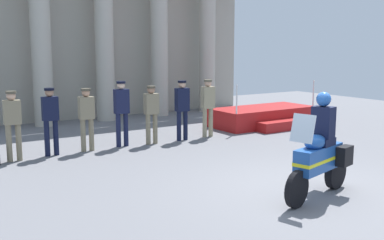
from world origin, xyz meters
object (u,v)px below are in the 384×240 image
reviewing_stand (264,117)px  officer_in_row_0 (13,120)px  officer_in_row_4 (151,110)px  motorcycle_with_rider (320,154)px  officer_in_row_6 (208,103)px  officer_in_row_5 (182,105)px  officer_in_row_3 (122,108)px  officer_in_row_1 (50,116)px  officer_in_row_2 (87,114)px

reviewing_stand → officer_in_row_0: bearing=-176.3°
officer_in_row_0 → reviewing_stand: bearing=-173.0°
officer_in_row_4 → motorcycle_with_rider: bearing=97.4°
reviewing_stand → officer_in_row_6: bearing=-168.2°
officer_in_row_5 → motorcycle_with_rider: motorcycle_with_rider is taller
officer_in_row_0 → officer_in_row_4: (3.64, -0.03, -0.03)m
reviewing_stand → officer_in_row_5: size_ratio=2.05×
officer_in_row_4 → officer_in_row_3: bearing=-7.4°
officer_in_row_3 → officer_in_row_4: officer_in_row_3 is taller
officer_in_row_6 → officer_in_row_1: bearing=1.7°
officer_in_row_2 → officer_in_row_3: (1.00, 0.04, 0.08)m
officer_in_row_2 → officer_in_row_4: officer_in_row_2 is taller
officer_in_row_1 → officer_in_row_6: (4.62, -0.13, 0.02)m
officer_in_row_1 → officer_in_row_3: 1.91m
officer_in_row_1 → motorcycle_with_rider: motorcycle_with_rider is taller
officer_in_row_1 → officer_in_row_5: 3.71m
officer_in_row_6 → officer_in_row_3: bearing=-0.1°
officer_in_row_3 → motorcycle_with_rider: size_ratio=0.86×
officer_in_row_3 → officer_in_row_6: (2.70, -0.16, -0.03)m
officer_in_row_4 → officer_in_row_5: (0.98, -0.02, 0.06)m
officer_in_row_1 → reviewing_stand: bearing=-173.2°
reviewing_stand → officer_in_row_1: (-7.34, -0.44, 0.70)m
reviewing_stand → officer_in_row_6: (-2.72, -0.57, 0.71)m
reviewing_stand → officer_in_row_4: officer_in_row_4 is taller
officer_in_row_3 → officer_in_row_5: bearing=177.6°
officer_in_row_2 → officer_in_row_6: (3.70, -0.12, 0.05)m
officer_in_row_4 → motorcycle_with_rider: (0.40, -5.66, -0.16)m
officer_in_row_0 → officer_in_row_5: officer_in_row_5 is taller
officer_in_row_1 → officer_in_row_4: officer_in_row_1 is taller
officer_in_row_1 → officer_in_row_3: bearing=-175.7°
officer_in_row_3 → motorcycle_with_rider: (1.22, -5.82, -0.25)m
officer_in_row_2 → officer_in_row_6: officer_in_row_6 is taller
officer_in_row_5 → officer_in_row_0: bearing=2.7°
officer_in_row_2 → officer_in_row_3: bearing=-174.3°
reviewing_stand → motorcycle_with_rider: size_ratio=1.72×
officer_in_row_5 → officer_in_row_6: 0.91m
officer_in_row_5 → reviewing_stand: bearing=-167.5°
officer_in_row_3 → officer_in_row_0: bearing=5.9°
officer_in_row_4 → officer_in_row_2: bearing=-0.3°
officer_in_row_4 → officer_in_row_6: bearing=-176.8°
officer_in_row_1 → officer_in_row_2: 0.92m
motorcycle_with_rider → officer_in_row_2: bearing=-83.7°
reviewing_stand → officer_in_row_2: 6.47m
officer_in_row_3 → officer_in_row_6: size_ratio=1.03×
officer_in_row_1 → officer_in_row_2: officer_in_row_1 is taller
officer_in_row_6 → officer_in_row_2: bearing=1.5°
reviewing_stand → officer_in_row_4: bearing=-173.0°
officer_in_row_0 → officer_in_row_5: 4.62m
officer_in_row_1 → motorcycle_with_rider: (3.13, -5.79, -0.20)m
officer_in_row_0 → officer_in_row_5: size_ratio=0.97×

